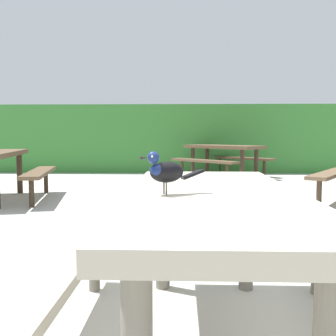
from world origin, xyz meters
TOP-DOWN VIEW (x-y plane):
  - hedge_wall at (0.00, 9.34)m, footprint 28.00×1.99m
  - picnic_table_foreground at (-0.27, 0.26)m, footprint 1.69×1.80m
  - bird_grackle at (-0.49, 0.14)m, footprint 0.27×0.15m
  - picnic_table_mid_right at (0.55, 7.42)m, footprint 2.40×2.40m

SIDE VIEW (x-z plane):
  - picnic_table_foreground at x=-0.27m, z-range 0.19..0.93m
  - picnic_table_mid_right at x=0.55m, z-range 0.19..0.93m
  - bird_grackle at x=-0.49m, z-range 0.75..0.94m
  - hedge_wall at x=0.00m, z-range 0.00..1.75m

